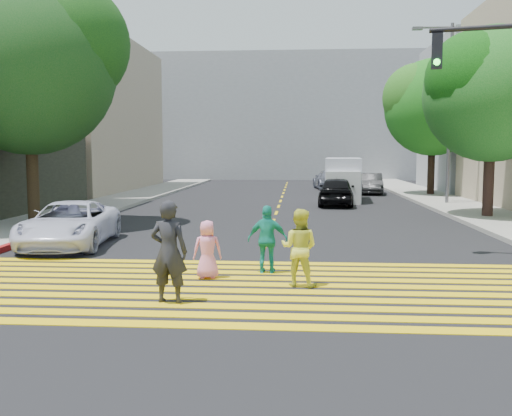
# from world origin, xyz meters

# --- Properties ---
(ground) EXTENTS (120.00, 120.00, 0.00)m
(ground) POSITION_xyz_m (0.00, 0.00, 0.00)
(ground) COLOR black
(sidewalk_left) EXTENTS (3.00, 40.00, 0.15)m
(sidewalk_left) POSITION_xyz_m (-8.50, 22.00, 0.07)
(sidewalk_left) COLOR gray
(sidewalk_left) RESTS_ON ground
(sidewalk_right) EXTENTS (3.00, 60.00, 0.15)m
(sidewalk_right) POSITION_xyz_m (8.50, 15.00, 0.07)
(sidewalk_right) COLOR gray
(sidewalk_right) RESTS_ON ground
(curb_red) EXTENTS (0.20, 8.00, 0.16)m
(curb_red) POSITION_xyz_m (-6.90, 6.00, 0.08)
(curb_red) COLOR maroon
(curb_red) RESTS_ON ground
(crosswalk) EXTENTS (13.40, 5.30, 0.01)m
(crosswalk) POSITION_xyz_m (0.00, 1.28, 0.01)
(crosswalk) COLOR yellow
(crosswalk) RESTS_ON ground
(lane_line) EXTENTS (0.12, 34.40, 0.01)m
(lane_line) POSITION_xyz_m (0.00, 22.50, 0.01)
(lane_line) COLOR yellow
(lane_line) RESTS_ON ground
(building_left_tan) EXTENTS (12.00, 16.00, 10.00)m
(building_left_tan) POSITION_xyz_m (-16.00, 28.00, 5.00)
(building_left_tan) COLOR tan
(building_left_tan) RESTS_ON ground
(building_right_grey) EXTENTS (10.00, 10.00, 10.00)m
(building_right_grey) POSITION_xyz_m (15.00, 30.00, 5.00)
(building_right_grey) COLOR gray
(building_right_grey) RESTS_ON ground
(backdrop_block) EXTENTS (30.00, 8.00, 12.00)m
(backdrop_block) POSITION_xyz_m (0.00, 48.00, 6.00)
(backdrop_block) COLOR gray
(backdrop_block) RESTS_ON ground
(tree_left) EXTENTS (7.01, 6.64, 8.72)m
(tree_left) POSITION_xyz_m (-8.39, 10.02, 5.88)
(tree_left) COLOR black
(tree_left) RESTS_ON ground
(tree_right_near) EXTENTS (6.56, 6.44, 7.58)m
(tree_right_near) POSITION_xyz_m (8.41, 13.27, 5.13)
(tree_right_near) COLOR black
(tree_right_near) RESTS_ON ground
(tree_right_far) EXTENTS (6.27, 5.71, 8.22)m
(tree_right_far) POSITION_xyz_m (8.89, 24.94, 5.55)
(tree_right_far) COLOR black
(tree_right_far) RESTS_ON ground
(pedestrian_man) EXTENTS (0.71, 0.51, 1.82)m
(pedestrian_man) POSITION_xyz_m (-1.31, 0.08, 0.91)
(pedestrian_man) COLOR #25252A
(pedestrian_man) RESTS_ON ground
(pedestrian_woman) EXTENTS (0.87, 0.75, 1.54)m
(pedestrian_woman) POSITION_xyz_m (0.96, 1.52, 0.77)
(pedestrian_woman) COLOR #DDE041
(pedestrian_woman) RESTS_ON ground
(pedestrian_child) EXTENTS (0.67, 0.51, 1.23)m
(pedestrian_child) POSITION_xyz_m (-0.95, 2.05, 0.62)
(pedestrian_child) COLOR pink
(pedestrian_child) RESTS_ON ground
(pedestrian_extra) EXTENTS (0.89, 0.40, 1.49)m
(pedestrian_extra) POSITION_xyz_m (0.28, 2.66, 0.75)
(pedestrian_extra) COLOR teal
(pedestrian_extra) RESTS_ON ground
(white_sedan) EXTENTS (2.55, 4.71, 1.25)m
(white_sedan) POSITION_xyz_m (-5.46, 5.85, 0.63)
(white_sedan) COLOR silver
(white_sedan) RESTS_ON ground
(dark_car_near) EXTENTS (2.07, 4.35, 1.44)m
(dark_car_near) POSITION_xyz_m (2.84, 18.68, 0.72)
(dark_car_near) COLOR black
(dark_car_near) RESTS_ON ground
(silver_car) EXTENTS (2.41, 4.87, 1.36)m
(silver_car) POSITION_xyz_m (3.15, 30.80, 0.68)
(silver_car) COLOR gray
(silver_car) RESTS_ON ground
(dark_car_parked) EXTENTS (1.68, 4.06, 1.31)m
(dark_car_parked) POSITION_xyz_m (5.51, 26.72, 0.65)
(dark_car_parked) COLOR black
(dark_car_parked) RESTS_ON ground
(white_van) EXTENTS (2.19, 5.02, 2.31)m
(white_van) POSITION_xyz_m (3.37, 21.46, 1.10)
(white_van) COLOR silver
(white_van) RESTS_ON ground
(street_lamp) EXTENTS (1.99, 0.24, 8.80)m
(street_lamp) POSITION_xyz_m (8.09, 19.04, 5.05)
(street_lamp) COLOR #5B5960
(street_lamp) RESTS_ON ground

